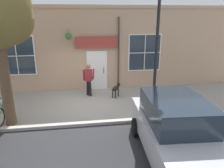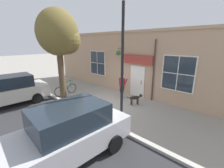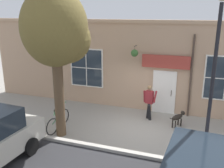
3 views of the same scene
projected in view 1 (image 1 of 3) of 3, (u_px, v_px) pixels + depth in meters
ground_plane at (88, 104)px, 10.04m from camera, size 90.00×90.00×0.00m
storefront_facade at (85, 49)px, 11.57m from camera, size 0.95×18.00×4.42m
pedestrian_walking at (89, 77)px, 10.83m from camera, size 0.58×0.61×1.64m
dog_on_leash at (116, 88)px, 10.86m from camera, size 0.95×0.61×0.65m
leaning_bicycle at (3, 111)px, 8.46m from camera, size 1.74×0.21×1.01m
parked_car_mid_block at (176, 130)px, 6.04m from camera, size 4.40×2.14×1.75m
street_lamp at (158, 29)px, 7.64m from camera, size 0.32×0.32×5.36m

